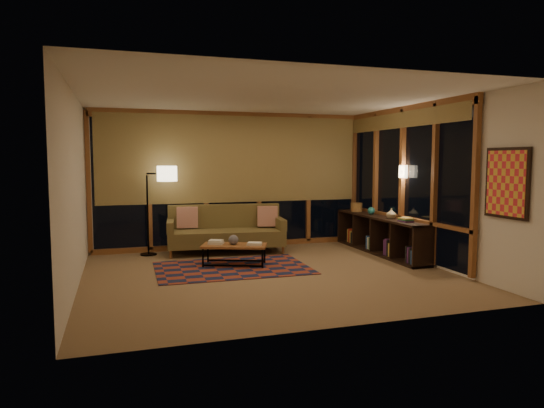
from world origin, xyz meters
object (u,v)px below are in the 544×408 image
object	(u,v)px
floor_lamp	(148,211)
bookshelf	(379,235)
sofa	(226,230)
coffee_table	(234,255)

from	to	relation	value
floor_lamp	bookshelf	world-z (taller)	floor_lamp
sofa	bookshelf	xyz separation A→B (m)	(2.75, -0.89, -0.09)
coffee_table	floor_lamp	size ratio (longest dim) A/B	0.64
floor_lamp	coffee_table	bearing A→B (deg)	-22.53
sofa	bookshelf	size ratio (longest dim) A/B	0.77
coffee_table	floor_lamp	bearing A→B (deg)	155.14
floor_lamp	bookshelf	xyz separation A→B (m)	(4.17, -1.13, -0.48)
coffee_table	sofa	bearing A→B (deg)	106.14
coffee_table	bookshelf	size ratio (longest dim) A/B	0.38
sofa	coffee_table	size ratio (longest dim) A/B	2.03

